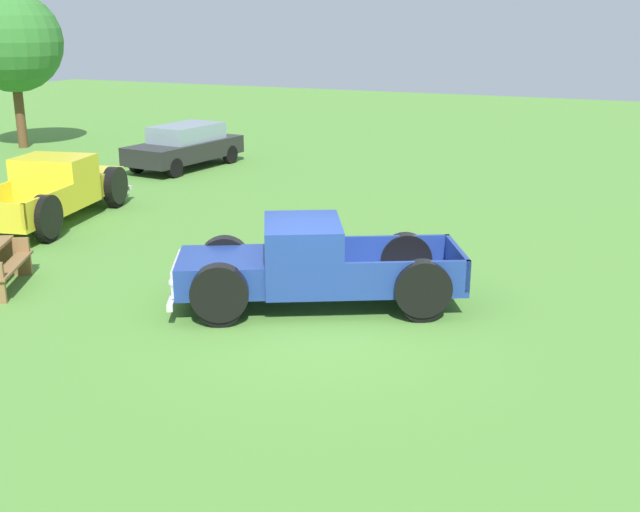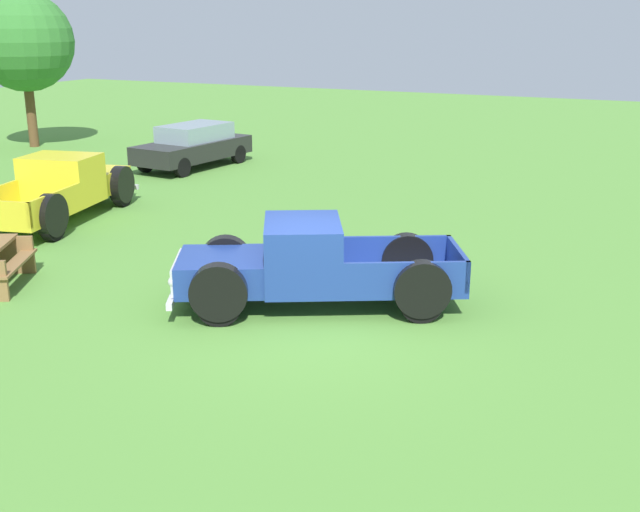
# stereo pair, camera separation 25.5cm
# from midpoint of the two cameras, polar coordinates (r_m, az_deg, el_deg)

# --- Properties ---
(ground_plane) EXTENTS (80.00, 80.00, 0.00)m
(ground_plane) POSITION_cam_midpoint_polar(r_m,az_deg,el_deg) (13.03, -1.05, -4.63)
(ground_plane) COLOR #548C38
(pickup_truck_foreground) EXTENTS (3.85, 5.18, 1.51)m
(pickup_truck_foreground) POSITION_cam_midpoint_polar(r_m,az_deg,el_deg) (13.39, -2.07, -0.76)
(pickup_truck_foreground) COLOR navy
(pickup_truck_foreground) RESTS_ON ground_plane
(pickup_truck_behind_right) EXTENTS (5.40, 2.96, 1.57)m
(pickup_truck_behind_right) POSITION_cam_midpoint_polar(r_m,az_deg,el_deg) (20.49, -18.97, 4.67)
(pickup_truck_behind_right) COLOR yellow
(pickup_truck_behind_right) RESTS_ON ground_plane
(sedan_distant_a) EXTENTS (4.43, 2.18, 1.43)m
(sedan_distant_a) POSITION_cam_midpoint_polar(r_m,az_deg,el_deg) (26.51, -10.09, 7.96)
(sedan_distant_a) COLOR black
(sedan_distant_a) RESTS_ON ground_plane
(oak_tree_west) EXTENTS (3.71, 3.71, 5.80)m
(oak_tree_west) POSITION_cam_midpoint_polar(r_m,az_deg,el_deg) (32.23, -21.80, 14.31)
(oak_tree_west) COLOR brown
(oak_tree_west) RESTS_ON ground_plane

